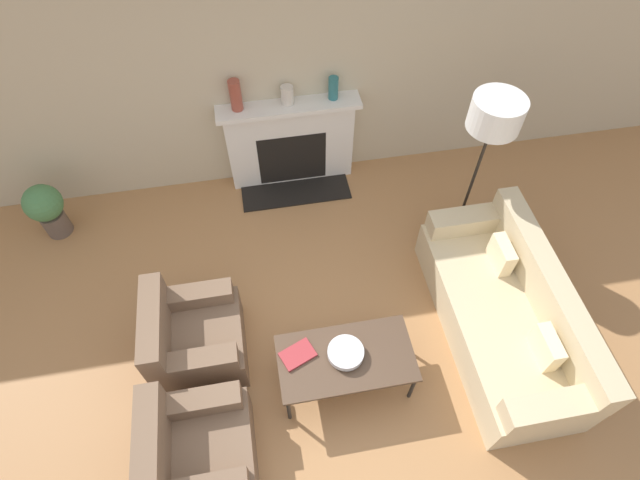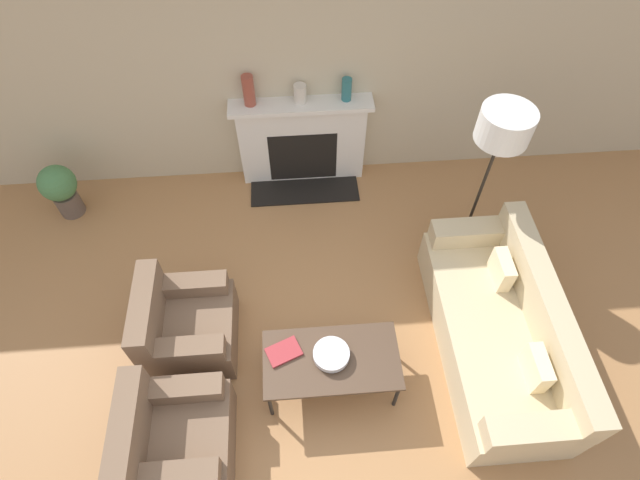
{
  "view_description": "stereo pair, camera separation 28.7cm",
  "coord_description": "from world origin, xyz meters",
  "px_view_note": "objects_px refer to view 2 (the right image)",
  "views": [
    {
      "loc": [
        -0.18,
        -1.49,
        4.36
      ],
      "look_at": [
        0.32,
        1.37,
        0.45
      ],
      "focal_mm": 28.0,
      "sensor_mm": 36.0,
      "label": 1
    },
    {
      "loc": [
        0.1,
        -1.53,
        4.36
      ],
      "look_at": [
        0.32,
        1.37,
        0.45
      ],
      "focal_mm": 28.0,
      "sensor_mm": 36.0,
      "label": 2
    }
  ],
  "objects_px": {
    "armchair_near": "(175,438)",
    "floor_lamp": "(501,136)",
    "couch": "(500,330)",
    "mantel_vase_left": "(249,91)",
    "bowl": "(331,354)",
    "mantel_vase_center_right": "(347,89)",
    "book": "(284,352)",
    "potted_plant": "(60,188)",
    "coffee_table": "(331,361)",
    "mantel_vase_center_left": "(300,94)",
    "fireplace": "(302,142)",
    "armchair_far": "(185,326)"
  },
  "relations": [
    {
      "from": "armchair_far",
      "to": "armchair_near",
      "type": "bearing_deg",
      "value": -180.0
    },
    {
      "from": "coffee_table",
      "to": "armchair_far",
      "type": "bearing_deg",
      "value": 159.57
    },
    {
      "from": "armchair_near",
      "to": "mantel_vase_center_right",
      "type": "relative_size",
      "value": 3.3
    },
    {
      "from": "couch",
      "to": "potted_plant",
      "type": "relative_size",
      "value": 3.17
    },
    {
      "from": "bowl",
      "to": "mantel_vase_center_right",
      "type": "relative_size",
      "value": 1.23
    },
    {
      "from": "book",
      "to": "mantel_vase_center_right",
      "type": "xyz_separation_m",
      "value": [
        0.77,
        2.49,
        0.73
      ]
    },
    {
      "from": "mantel_vase_center_left",
      "to": "armchair_near",
      "type": "bearing_deg",
      "value": -110.94
    },
    {
      "from": "couch",
      "to": "potted_plant",
      "type": "xyz_separation_m",
      "value": [
        -4.28,
        1.98,
        0.07
      ]
    },
    {
      "from": "coffee_table",
      "to": "bowl",
      "type": "bearing_deg",
      "value": 91.74
    },
    {
      "from": "armchair_near",
      "to": "mantel_vase_center_left",
      "type": "bearing_deg",
      "value": -20.94
    },
    {
      "from": "couch",
      "to": "mantel_vase_left",
      "type": "distance_m",
      "value": 3.33
    },
    {
      "from": "armchair_far",
      "to": "mantel_vase_left",
      "type": "distance_m",
      "value": 2.4
    },
    {
      "from": "mantel_vase_left",
      "to": "potted_plant",
      "type": "height_order",
      "value": "mantel_vase_left"
    },
    {
      "from": "book",
      "to": "mantel_vase_center_left",
      "type": "bearing_deg",
      "value": 61.17
    },
    {
      "from": "bowl",
      "to": "mantel_vase_center_right",
      "type": "bearing_deg",
      "value": 81.61
    },
    {
      "from": "floor_lamp",
      "to": "mantel_vase_left",
      "type": "height_order",
      "value": "floor_lamp"
    },
    {
      "from": "couch",
      "to": "armchair_near",
      "type": "bearing_deg",
      "value": -75.77
    },
    {
      "from": "couch",
      "to": "fireplace",
      "type": "bearing_deg",
      "value": -145.06
    },
    {
      "from": "mantel_vase_left",
      "to": "coffee_table",
      "type": "bearing_deg",
      "value": -76.54
    },
    {
      "from": "coffee_table",
      "to": "book",
      "type": "relative_size",
      "value": 3.5
    },
    {
      "from": "fireplace",
      "to": "mantel_vase_center_left",
      "type": "height_order",
      "value": "mantel_vase_center_left"
    },
    {
      "from": "armchair_near",
      "to": "armchair_far",
      "type": "xyz_separation_m",
      "value": [
        0.0,
        0.97,
        0.0
      ]
    },
    {
      "from": "mantel_vase_center_right",
      "to": "armchair_far",
      "type": "bearing_deg",
      "value": -128.16
    },
    {
      "from": "couch",
      "to": "mantel_vase_left",
      "type": "xyz_separation_m",
      "value": [
        -2.16,
        2.36,
        0.93
      ]
    },
    {
      "from": "armchair_far",
      "to": "mantel_vase_center_left",
      "type": "xyz_separation_m",
      "value": [
        1.18,
        2.1,
        0.87
      ]
    },
    {
      "from": "armchair_near",
      "to": "book",
      "type": "relative_size",
      "value": 2.5
    },
    {
      "from": "couch",
      "to": "coffee_table",
      "type": "height_order",
      "value": "couch"
    },
    {
      "from": "armchair_near",
      "to": "mantel_vase_center_left",
      "type": "relative_size",
      "value": 4.08
    },
    {
      "from": "book",
      "to": "mantel_vase_center_right",
      "type": "relative_size",
      "value": 1.32
    },
    {
      "from": "coffee_table",
      "to": "mantel_vase_left",
      "type": "distance_m",
      "value": 2.78
    },
    {
      "from": "coffee_table",
      "to": "mantel_vase_center_left",
      "type": "relative_size",
      "value": 5.72
    },
    {
      "from": "book",
      "to": "mantel_vase_left",
      "type": "height_order",
      "value": "mantel_vase_left"
    },
    {
      "from": "mantel_vase_left",
      "to": "mantel_vase_center_right",
      "type": "height_order",
      "value": "mantel_vase_left"
    },
    {
      "from": "mantel_vase_left",
      "to": "mantel_vase_center_right",
      "type": "bearing_deg",
      "value": 0.0
    },
    {
      "from": "coffee_table",
      "to": "mantel_vase_left",
      "type": "relative_size",
      "value": 3.43
    },
    {
      "from": "armchair_near",
      "to": "floor_lamp",
      "type": "height_order",
      "value": "floor_lamp"
    },
    {
      "from": "book",
      "to": "potted_plant",
      "type": "xyz_separation_m",
      "value": [
        -2.35,
        2.11,
        -0.09
      ]
    },
    {
      "from": "bowl",
      "to": "mantel_vase_left",
      "type": "xyz_separation_m",
      "value": [
        -0.62,
        2.56,
        0.74
      ]
    },
    {
      "from": "bowl",
      "to": "mantel_vase_left",
      "type": "relative_size",
      "value": 0.91
    },
    {
      "from": "mantel_vase_left",
      "to": "mantel_vase_center_left",
      "type": "height_order",
      "value": "mantel_vase_left"
    },
    {
      "from": "bowl",
      "to": "mantel_vase_left",
      "type": "distance_m",
      "value": 2.73
    },
    {
      "from": "coffee_table",
      "to": "mantel_vase_center_right",
      "type": "distance_m",
      "value": 2.72
    },
    {
      "from": "potted_plant",
      "to": "mantel_vase_center_right",
      "type": "bearing_deg",
      "value": 6.94
    },
    {
      "from": "floor_lamp",
      "to": "book",
      "type": "bearing_deg",
      "value": -145.0
    },
    {
      "from": "bowl",
      "to": "book",
      "type": "relative_size",
      "value": 0.93
    },
    {
      "from": "fireplace",
      "to": "armchair_near",
      "type": "distance_m",
      "value": 3.29
    },
    {
      "from": "fireplace",
      "to": "mantel_vase_center_right",
      "type": "bearing_deg",
      "value": 1.8
    },
    {
      "from": "book",
      "to": "floor_lamp",
      "type": "height_order",
      "value": "floor_lamp"
    },
    {
      "from": "bowl",
      "to": "couch",
      "type": "bearing_deg",
      "value": 7.38
    },
    {
      "from": "fireplace",
      "to": "book",
      "type": "height_order",
      "value": "fireplace"
    }
  ]
}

